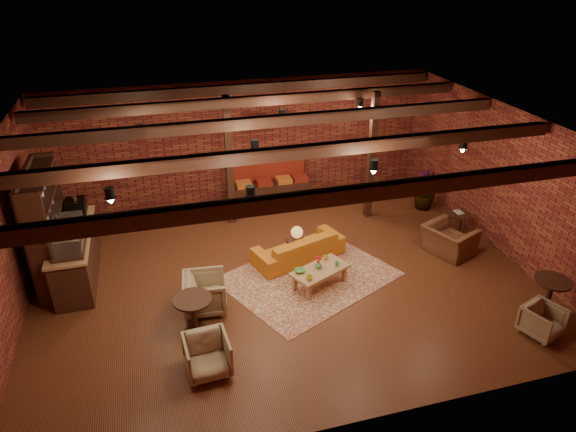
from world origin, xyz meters
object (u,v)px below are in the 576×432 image
object	(u,v)px
side_table_lamp	(297,235)
armchair_b	(207,354)
side_table_book	(455,215)
round_table_right	(550,292)
coffee_table	(319,271)
round_table_left	(193,309)
armchair_right	(450,236)
armchair_a	(205,291)
armchair_far	(543,320)
plant_tall	(430,154)
sofa	(298,247)

from	to	relation	value
side_table_lamp	armchair_b	bearing A→B (deg)	-129.30
side_table_book	round_table_right	world-z (taller)	round_table_right
coffee_table	round_table_left	bearing A→B (deg)	-164.15
armchair_right	round_table_right	bearing A→B (deg)	171.16
side_table_book	armchair_b	bearing A→B (deg)	-154.70
coffee_table	armchair_a	distance (m)	2.31
coffee_table	armchair_b	bearing A→B (deg)	-144.47
side_table_lamp	armchair_far	size ratio (longest dim) A/B	1.32
side_table_lamp	plant_tall	xyz separation A→B (m)	(3.94, 1.56, 0.89)
side_table_lamp	armchair_right	size ratio (longest dim) A/B	0.81
round_table_right	armchair_far	bearing A→B (deg)	-136.36
armchair_right	side_table_book	xyz separation A→B (m)	(0.58, 0.75, 0.07)
armchair_far	sofa	bearing A→B (deg)	114.16
side_table_lamp	armchair_far	xyz separation A→B (m)	(3.48, -3.52, -0.32)
round_table_left	armchair_far	size ratio (longest dim) A/B	1.14
side_table_book	plant_tall	world-z (taller)	plant_tall
armchair_right	round_table_right	size ratio (longest dim) A/B	1.32
armchair_right	round_table_right	world-z (taller)	armchair_right
round_table_left	side_table_book	size ratio (longest dim) A/B	1.09
armchair_far	coffee_table	bearing A→B (deg)	123.80
sofa	plant_tall	distance (m)	4.36
side_table_lamp	round_table_right	distance (m)	5.00
armchair_right	armchair_far	xyz separation A→B (m)	(0.12, -2.88, -0.13)
sofa	armchair_right	xyz separation A→B (m)	(3.31, -0.67, 0.15)
round_table_left	plant_tall	world-z (taller)	plant_tall
armchair_b	plant_tall	world-z (taller)	plant_tall
sofa	armchair_right	world-z (taller)	armchair_right
coffee_table	armchair_far	xyz separation A→B (m)	(3.32, -2.45, -0.05)
side_table_book	armchair_right	bearing A→B (deg)	-127.74
coffee_table	round_table_right	xyz separation A→B (m)	(3.79, -2.00, 0.15)
armchair_a	side_table_book	bearing A→B (deg)	-72.04
armchair_far	armchair_b	bearing A→B (deg)	153.59
round_table_left	side_table_book	bearing A→B (deg)	16.80
sofa	coffee_table	xyz separation A→B (m)	(0.11, -1.11, 0.07)
armchair_a	round_table_right	distance (m)	6.38
side_table_lamp	round_table_right	size ratio (longest dim) A/B	1.07
side_table_book	round_table_right	distance (m)	3.19
sofa	armchair_b	world-z (taller)	armchair_b
armchair_a	armchair_right	xyz separation A→B (m)	(5.52, 0.57, 0.05)
coffee_table	armchair_b	size ratio (longest dim) A/B	1.84
armchair_right	side_table_book	bearing A→B (deg)	-60.00
sofa	armchair_far	xyz separation A→B (m)	(3.43, -3.55, 0.02)
round_table_left	coffee_table	bearing A→B (deg)	15.85
sofa	armchair_b	xyz separation A→B (m)	(-2.38, -2.88, 0.06)
sofa	round_table_left	bearing A→B (deg)	19.05
round_table_left	armchair_a	world-z (taller)	armchair_a
sofa	round_table_right	xyz separation A→B (m)	(3.90, -3.11, 0.22)
armchair_b	side_table_book	size ratio (longest dim) A/B	1.09
armchair_b	armchair_right	xyz separation A→B (m)	(5.70, 2.22, 0.09)
armchair_a	armchair_b	bearing A→B (deg)	179.46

